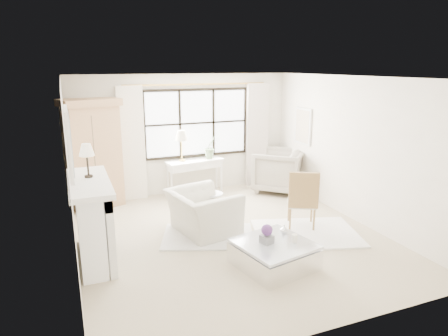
{
  "coord_description": "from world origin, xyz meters",
  "views": [
    {
      "loc": [
        -2.48,
        -5.92,
        2.89
      ],
      "look_at": [
        -0.04,
        0.2,
        1.18
      ],
      "focal_mm": 32.0,
      "sensor_mm": 36.0,
      "label": 1
    }
  ],
  "objects_px": {
    "armoire": "(93,153)",
    "coffee_table": "(274,255)",
    "console_table": "(195,177)",
    "club_armchair": "(203,212)"
  },
  "relations": [
    {
      "from": "console_table",
      "to": "coffee_table",
      "type": "relative_size",
      "value": 1.14
    },
    {
      "from": "console_table",
      "to": "club_armchair",
      "type": "distance_m",
      "value": 2.21
    },
    {
      "from": "armoire",
      "to": "coffee_table",
      "type": "relative_size",
      "value": 1.89
    },
    {
      "from": "club_armchair",
      "to": "armoire",
      "type": "bearing_deg",
      "value": 25.88
    },
    {
      "from": "console_table",
      "to": "armoire",
      "type": "bearing_deg",
      "value": 171.7
    },
    {
      "from": "console_table",
      "to": "club_armchair",
      "type": "relative_size",
      "value": 1.16
    },
    {
      "from": "armoire",
      "to": "club_armchair",
      "type": "xyz_separation_m",
      "value": [
        1.63,
        -2.13,
        -0.76
      ]
    },
    {
      "from": "console_table",
      "to": "coffee_table",
      "type": "distance_m",
      "value": 3.71
    },
    {
      "from": "armoire",
      "to": "coffee_table",
      "type": "height_order",
      "value": "armoire"
    },
    {
      "from": "armoire",
      "to": "coffee_table",
      "type": "distance_m",
      "value": 4.4
    }
  ]
}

